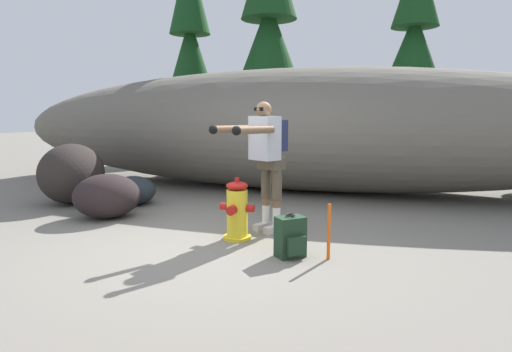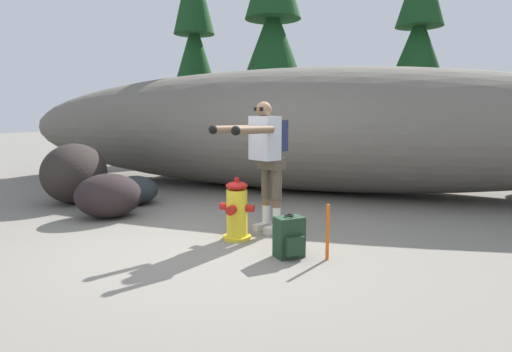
{
  "view_description": "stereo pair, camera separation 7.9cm",
  "coord_description": "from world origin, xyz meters",
  "views": [
    {
      "loc": [
        2.12,
        -4.44,
        1.53
      ],
      "look_at": [
        0.34,
        0.65,
        0.75
      ],
      "focal_mm": 30.29,
      "sensor_mm": 36.0,
      "label": 1
    },
    {
      "loc": [
        2.19,
        -4.42,
        1.53
      ],
      "look_at": [
        0.34,
        0.65,
        0.75
      ],
      "focal_mm": 30.29,
      "sensor_mm": 36.0,
      "label": 2
    }
  ],
  "objects": [
    {
      "name": "dirt_embankment",
      "position": [
        0.0,
        4.09,
        1.21
      ],
      "size": [
        13.28,
        3.2,
        2.43
      ],
      "primitive_type": "ellipsoid",
      "color": "#666056",
      "rests_on": "ground_plane"
    },
    {
      "name": "pine_tree_center",
      "position": [
        2.18,
        8.25,
        3.45
      ],
      "size": [
        1.92,
        1.92,
        5.94
      ],
      "color": "#47331E",
      "rests_on": "ground_plane"
    },
    {
      "name": "pine_tree_left",
      "position": [
        -1.87,
        8.12,
        3.8
      ],
      "size": [
        2.53,
        2.53,
        7.03
      ],
      "color": "#47331E",
      "rests_on": "ground_plane"
    },
    {
      "name": "utility_worker",
      "position": [
        0.43,
        0.77,
        1.07
      ],
      "size": [
        0.81,
        1.03,
        1.68
      ],
      "rotation": [
        0.0,
        0.0,
        -2.08
      ],
      "color": "beige",
      "rests_on": "ground_plane"
    },
    {
      "name": "ground_plane",
      "position": [
        0.0,
        0.0,
        -0.02
      ],
      "size": [
        56.0,
        56.0,
        0.04
      ],
      "primitive_type": "cube",
      "color": "slate"
    },
    {
      "name": "pine_tree_far_left",
      "position": [
        -4.64,
        8.45,
        3.6
      ],
      "size": [
        2.02,
        2.02,
        6.79
      ],
      "color": "#47331E",
      "rests_on": "ground_plane"
    },
    {
      "name": "spare_backpack",
      "position": [
        0.99,
        -0.08,
        0.22
      ],
      "size": [
        0.36,
        0.36,
        0.47
      ],
      "rotation": [
        0.0,
        0.0,
        5.5
      ],
      "color": "#1E3823",
      "rests_on": "ground_plane"
    },
    {
      "name": "boulder_mid",
      "position": [
        -2.02,
        0.73,
        0.33
      ],
      "size": [
        1.27,
        1.26,
        0.66
      ],
      "primitive_type": "ellipsoid",
      "rotation": [
        0.0,
        0.0,
        3.85
      ],
      "color": "black",
      "rests_on": "ground_plane"
    },
    {
      "name": "survey_stake",
      "position": [
        1.39,
        -0.03,
        0.3
      ],
      "size": [
        0.04,
        0.04,
        0.6
      ],
      "primitive_type": "cylinder",
      "color": "#E55914",
      "rests_on": "ground_plane"
    },
    {
      "name": "fire_hydrant",
      "position": [
        0.2,
        0.35,
        0.35
      ],
      "size": [
        0.44,
        0.39,
        0.76
      ],
      "color": "yellow",
      "rests_on": "ground_plane"
    },
    {
      "name": "boulder_small",
      "position": [
        -2.24,
        1.7,
        0.24
      ],
      "size": [
        1.14,
        1.11,
        0.48
      ],
      "primitive_type": "ellipsoid",
      "rotation": [
        0.0,
        0.0,
        5.63
      ],
      "color": "#232A2E",
      "rests_on": "ground_plane"
    },
    {
      "name": "boulder_large",
      "position": [
        -3.29,
        1.44,
        0.51
      ],
      "size": [
        1.56,
        1.72,
        1.02
      ],
      "primitive_type": "ellipsoid",
      "rotation": [
        0.0,
        0.0,
        5.16
      ],
      "color": "#2B2522",
      "rests_on": "ground_plane"
    }
  ]
}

